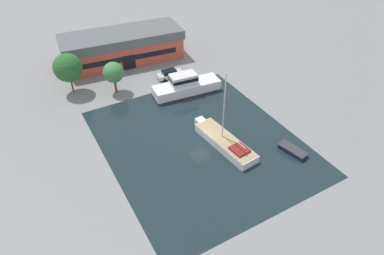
{
  "coord_description": "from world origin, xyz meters",
  "views": [
    {
      "loc": [
        -18.75,
        -30.94,
        30.85
      ],
      "look_at": [
        0.0,
        2.23,
        1.0
      ],
      "focal_mm": 32.0,
      "sensor_mm": 36.0,
      "label": 1
    }
  ],
  "objects_px": {
    "motor_cruiser": "(186,86)",
    "small_dinghy": "(293,150)",
    "parked_car": "(170,74)",
    "warehouse_building": "(123,46)",
    "quay_tree_near_building": "(113,72)",
    "quay_tree_by_water": "(68,68)",
    "sailboat_moored": "(225,141)"
  },
  "relations": [
    {
      "from": "motor_cruiser",
      "to": "small_dinghy",
      "type": "xyz_separation_m",
      "value": [
        5.27,
        -20.03,
        -0.97
      ]
    },
    {
      "from": "parked_car",
      "to": "warehouse_building",
      "type": "bearing_deg",
      "value": -153.7
    },
    {
      "from": "quay_tree_near_building",
      "to": "quay_tree_by_water",
      "type": "xyz_separation_m",
      "value": [
        -6.3,
        3.54,
        0.87
      ]
    },
    {
      "from": "sailboat_moored",
      "to": "small_dinghy",
      "type": "height_order",
      "value": "sailboat_moored"
    },
    {
      "from": "parked_car",
      "to": "motor_cruiser",
      "type": "relative_size",
      "value": 0.41
    },
    {
      "from": "quay_tree_near_building",
      "to": "quay_tree_by_water",
      "type": "distance_m",
      "value": 7.28
    },
    {
      "from": "parked_car",
      "to": "small_dinghy",
      "type": "xyz_separation_m",
      "value": [
        5.33,
        -25.87,
        -0.46
      ]
    },
    {
      "from": "sailboat_moored",
      "to": "motor_cruiser",
      "type": "distance_m",
      "value": 14.47
    },
    {
      "from": "quay_tree_by_water",
      "to": "small_dinghy",
      "type": "height_order",
      "value": "quay_tree_by_water"
    },
    {
      "from": "small_dinghy",
      "to": "quay_tree_by_water",
      "type": "bearing_deg",
      "value": 113.81
    },
    {
      "from": "warehouse_building",
      "to": "quay_tree_near_building",
      "type": "distance_m",
      "value": 11.69
    },
    {
      "from": "sailboat_moored",
      "to": "parked_car",
      "type": "bearing_deg",
      "value": 78.95
    },
    {
      "from": "quay_tree_by_water",
      "to": "small_dinghy",
      "type": "bearing_deg",
      "value": -53.9
    },
    {
      "from": "sailboat_moored",
      "to": "small_dinghy",
      "type": "relative_size",
      "value": 2.76
    },
    {
      "from": "warehouse_building",
      "to": "small_dinghy",
      "type": "bearing_deg",
      "value": -68.79
    },
    {
      "from": "motor_cruiser",
      "to": "small_dinghy",
      "type": "bearing_deg",
      "value": -159.93
    },
    {
      "from": "sailboat_moored",
      "to": "small_dinghy",
      "type": "distance_m",
      "value": 9.12
    },
    {
      "from": "small_dinghy",
      "to": "quay_tree_near_building",
      "type": "bearing_deg",
      "value": 108.12
    },
    {
      "from": "quay_tree_near_building",
      "to": "motor_cruiser",
      "type": "relative_size",
      "value": 0.46
    },
    {
      "from": "parked_car",
      "to": "small_dinghy",
      "type": "height_order",
      "value": "parked_car"
    },
    {
      "from": "sailboat_moored",
      "to": "warehouse_building",
      "type": "bearing_deg",
      "value": 89.37
    },
    {
      "from": "quay_tree_by_water",
      "to": "motor_cruiser",
      "type": "bearing_deg",
      "value": -30.46
    },
    {
      "from": "quay_tree_near_building",
      "to": "small_dinghy",
      "type": "relative_size",
      "value": 1.3
    },
    {
      "from": "warehouse_building",
      "to": "quay_tree_near_building",
      "type": "bearing_deg",
      "value": -111.26
    },
    {
      "from": "quay_tree_by_water",
      "to": "parked_car",
      "type": "distance_m",
      "value": 17.14
    },
    {
      "from": "warehouse_building",
      "to": "small_dinghy",
      "type": "distance_m",
      "value": 37.91
    },
    {
      "from": "quay_tree_by_water",
      "to": "small_dinghy",
      "type": "relative_size",
      "value": 1.65
    },
    {
      "from": "quay_tree_near_building",
      "to": "quay_tree_by_water",
      "type": "bearing_deg",
      "value": 150.67
    },
    {
      "from": "quay_tree_by_water",
      "to": "parked_car",
      "type": "height_order",
      "value": "quay_tree_by_water"
    },
    {
      "from": "motor_cruiser",
      "to": "warehouse_building",
      "type": "bearing_deg",
      "value": 21.39
    },
    {
      "from": "quay_tree_near_building",
      "to": "quay_tree_by_water",
      "type": "height_order",
      "value": "quay_tree_by_water"
    },
    {
      "from": "quay_tree_near_building",
      "to": "sailboat_moored",
      "type": "distance_m",
      "value": 22.21
    }
  ]
}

